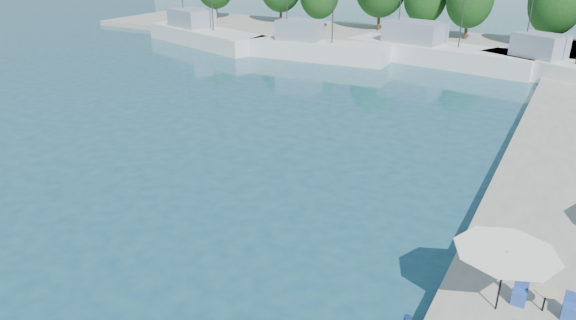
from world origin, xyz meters
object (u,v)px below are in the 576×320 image
Objects in this scene: trawler_03 at (434,52)px; umbrella_white at (505,259)px; trawler_02 at (315,48)px; trawler_04 at (554,69)px; trawler_01 at (203,35)px.

trawler_03 is 6.19× the size of umbrella_white.
umbrella_white is (11.91, -36.97, 1.36)m from trawler_03.
trawler_02 is 21.99m from trawler_04.
trawler_02 is at bearing 125.06° from umbrella_white.
umbrella_white is (22.97, -32.73, 1.35)m from trawler_02.
umbrella_white is at bearing -62.58° from trawler_03.
trawler_02 reaches higher than umbrella_white.
trawler_04 is 34.75m from umbrella_white.
umbrella_white is at bearing -23.62° from trawler_01.
trawler_01 and trawler_04 have the same top height.
trawler_02 is (15.22, -0.91, 0.00)m from trawler_01.
trawler_02 is 1.06× the size of trawler_04.
trawler_04 is at bearing 19.40° from trawler_01.
trawler_03 is at bearing 24.98° from trawler_01.
trawler_01 is 0.95× the size of trawler_03.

